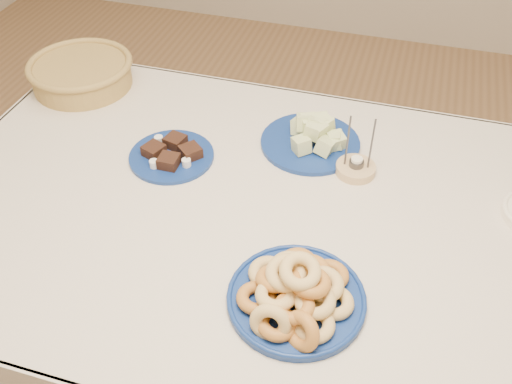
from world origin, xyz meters
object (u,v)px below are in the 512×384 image
dining_table (262,239)px  brownie_plate (172,154)px  donut_platter (296,294)px  wicker_basket (81,72)px  candle_holder (356,168)px  melon_plate (314,137)px

dining_table → brownie_plate: (-0.29, 0.12, 0.12)m
donut_platter → wicker_basket: bearing=143.0°
brownie_plate → candle_holder: candle_holder is taller
dining_table → candle_holder: size_ratio=9.81×
wicker_basket → candle_holder: 0.92m
melon_plate → candle_holder: (0.13, -0.08, -0.01)m
dining_table → wicker_basket: (-0.70, 0.39, 0.15)m
wicker_basket → melon_plate: bearing=-7.4°
dining_table → brownie_plate: brownie_plate is taller
wicker_basket → dining_table: bearing=-28.8°
dining_table → donut_platter: size_ratio=5.09×
dining_table → melon_plate: bearing=77.1°
brownie_plate → wicker_basket: (-0.42, 0.26, 0.03)m
brownie_plate → candle_holder: (0.49, 0.08, 0.00)m
dining_table → melon_plate: 0.32m
melon_plate → candle_holder: bearing=-32.3°
donut_platter → brownie_plate: donut_platter is taller
donut_platter → melon_plate: size_ratio=0.95×
melon_plate → wicker_basket: size_ratio=0.95×
brownie_plate → dining_table: bearing=-22.8°
wicker_basket → candle_holder: candle_holder is taller
donut_platter → wicker_basket: (-0.85, 0.64, 0.01)m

